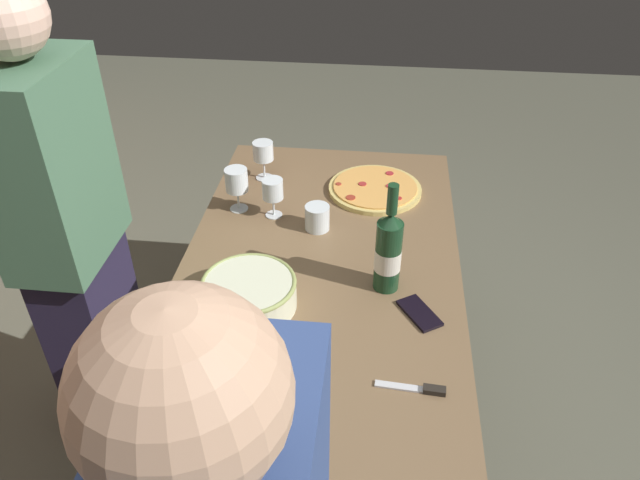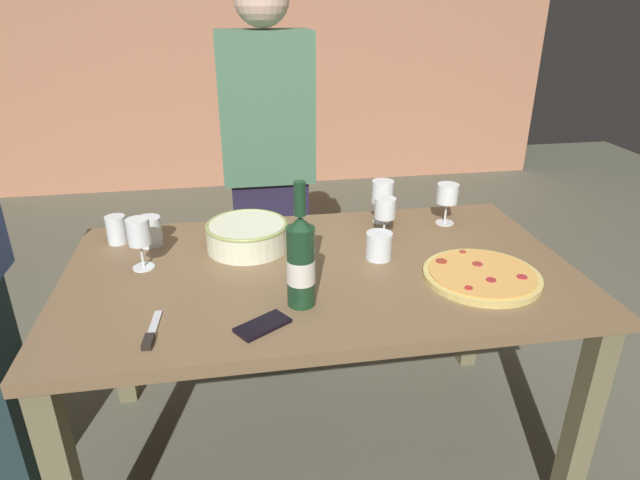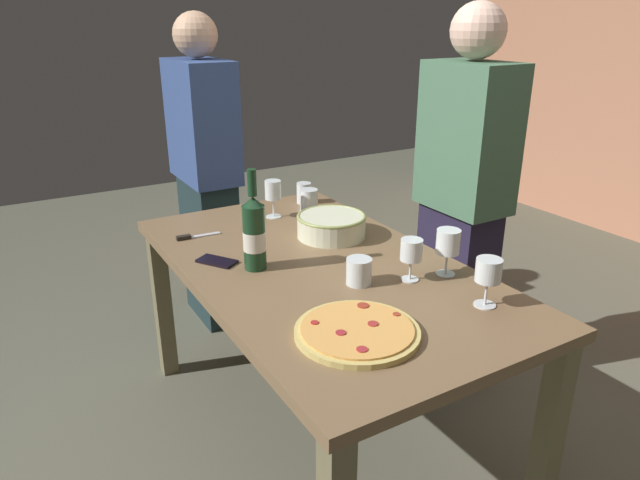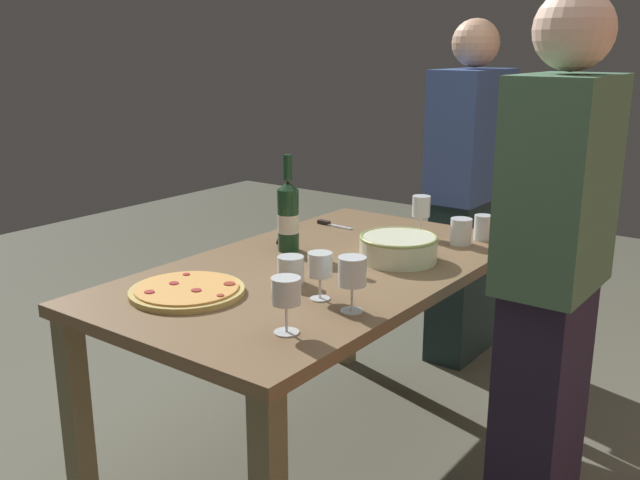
{
  "view_description": "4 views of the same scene",
  "coord_description": "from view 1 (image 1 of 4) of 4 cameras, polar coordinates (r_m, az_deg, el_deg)",
  "views": [
    {
      "loc": [
        -1.52,
        -0.17,
        1.94
      ],
      "look_at": [
        0.0,
        0.0,
        0.84
      ],
      "focal_mm": 33.82,
      "sensor_mm": 36.0,
      "label": 1
    },
    {
      "loc": [
        -0.26,
        -1.52,
        1.55
      ],
      "look_at": [
        0.0,
        0.0,
        0.84
      ],
      "focal_mm": 30.56,
      "sensor_mm": 36.0,
      "label": 2
    },
    {
      "loc": [
        1.63,
        -0.96,
        1.59
      ],
      "look_at": [
        0.0,
        0.0,
        0.84
      ],
      "focal_mm": 32.37,
      "sensor_mm": 36.0,
      "label": 3
    },
    {
      "loc": [
        1.9,
        1.41,
        1.5
      ],
      "look_at": [
        0.0,
        0.0,
        0.84
      ],
      "focal_mm": 40.03,
      "sensor_mm": 36.0,
      "label": 4
    }
  ],
  "objects": [
    {
      "name": "pizza_knife",
      "position": [
        1.58,
        9.46,
        -13.71
      ],
      "size": [
        0.03,
        0.18,
        0.02
      ],
      "color": "silver",
      "rests_on": "dining_table"
    },
    {
      "name": "dining_table",
      "position": [
        2.0,
        -0.0,
        -4.37
      ],
      "size": [
        1.6,
        0.9,
        0.75
      ],
      "color": "brown",
      "rests_on": "ground"
    },
    {
      "name": "ground_plane",
      "position": [
        2.48,
        -0.0,
        -16.1
      ],
      "size": [
        8.0,
        8.0,
        0.0
      ],
      "primitive_type": "plane",
      "color": "#5D5D4D"
    },
    {
      "name": "pizza",
      "position": [
        2.32,
        5.22,
        4.86
      ],
      "size": [
        0.36,
        0.36,
        0.03
      ],
      "color": "#D3BB67",
      "rests_on": "dining_table"
    },
    {
      "name": "cup_ceramic",
      "position": [
        1.56,
        -12.3,
        -12.46
      ],
      "size": [
        0.08,
        0.08,
        0.1
      ],
      "primitive_type": "cylinder",
      "color": "white",
      "rests_on": "dining_table"
    },
    {
      "name": "serving_bowl",
      "position": [
        1.77,
        -6.71,
        -4.92
      ],
      "size": [
        0.28,
        0.28,
        0.09
      ],
      "color": "#E6EAC7",
      "rests_on": "dining_table"
    },
    {
      "name": "cell_phone",
      "position": [
        1.78,
        9.39,
        -6.83
      ],
      "size": [
        0.16,
        0.14,
        0.01
      ],
      "primitive_type": "cube",
      "rotation": [
        0.0,
        0.0,
        5.29
      ],
      "color": "black",
      "rests_on": "dining_table"
    },
    {
      "name": "wine_glass_near_pizza",
      "position": [
        2.17,
        -7.89,
        5.45
      ],
      "size": [
        0.08,
        0.08,
        0.16
      ],
      "color": "white",
      "rests_on": "dining_table"
    },
    {
      "name": "wine_bottle",
      "position": [
        1.78,
        6.48,
        -1.04
      ],
      "size": [
        0.08,
        0.08,
        0.36
      ],
      "color": "#183B21",
      "rests_on": "dining_table"
    },
    {
      "name": "wine_glass_far_left",
      "position": [
        2.36,
        -5.4,
        8.2
      ],
      "size": [
        0.08,
        0.08,
        0.16
      ],
      "color": "white",
      "rests_on": "dining_table"
    },
    {
      "name": "cup_amber",
      "position": [
        2.08,
        -0.26,
        2.14
      ],
      "size": [
        0.09,
        0.09,
        0.09
      ],
      "primitive_type": "cylinder",
      "color": "white",
      "rests_on": "dining_table"
    },
    {
      "name": "wine_glass_far_right",
      "position": [
        2.13,
        -4.5,
        4.64
      ],
      "size": [
        0.07,
        0.07,
        0.15
      ],
      "color": "white",
      "rests_on": "dining_table"
    },
    {
      "name": "cup_spare",
      "position": [
        1.51,
        -14.99,
        -15.51
      ],
      "size": [
        0.07,
        0.07,
        0.1
      ],
      "primitive_type": "cylinder",
      "color": "white",
      "rests_on": "dining_table"
    },
    {
      "name": "person_guest_left",
      "position": [
        2.04,
        -22.45,
        -0.4
      ],
      "size": [
        0.38,
        0.24,
        1.64
      ],
      "rotation": [
        0.0,
        0.0,
        -1.44
      ],
      "color": "#231D35",
      "rests_on": "ground"
    },
    {
      "name": "wine_glass_by_bottle",
      "position": [
        1.47,
        -5.94,
        -11.59
      ],
      "size": [
        0.07,
        0.07,
        0.17
      ],
      "color": "white",
      "rests_on": "dining_table"
    }
  ]
}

